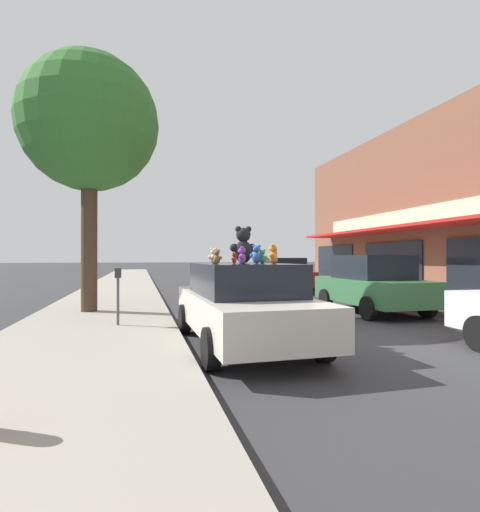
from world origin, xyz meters
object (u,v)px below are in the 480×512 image
object	(u,v)px
teddy_bear_orange	(273,254)
parked_car_far_right	(281,274)
plush_art_car	(243,303)
teddy_bear_giant	(243,245)
teddy_bear_pink	(275,257)
teddy_bear_brown	(217,257)
street_tree	(89,124)
teddy_bear_cream	(214,256)
teddy_bear_purple	(242,256)
teddy_bear_teal	(214,257)
parked_car_far_center	(372,284)
teddy_bear_red	(234,258)
teddy_bear_blue	(257,254)
teddy_bear_green	(262,256)
parking_meter	(118,289)

from	to	relation	value
teddy_bear_orange	parked_car_far_right	size ratio (longest dim) A/B	0.08
plush_art_car	teddy_bear_giant	size ratio (longest dim) A/B	6.45
plush_art_car	teddy_bear_pink	bearing A→B (deg)	-4.02
teddy_bear_brown	street_tree	distance (m)	6.72
teddy_bear_orange	parked_car_far_right	xyz separation A→B (m)	(4.35, 11.57, -0.87)
teddy_bear_cream	teddy_bear_purple	xyz separation A→B (m)	(0.32, -0.88, 0.00)
teddy_bear_teal	teddy_bear_pink	bearing A→B (deg)	121.28
plush_art_car	parked_car_far_center	world-z (taller)	parked_car_far_center
teddy_bear_teal	parked_car_far_right	size ratio (longest dim) A/B	0.05
teddy_bear_cream	teddy_bear_red	bearing A→B (deg)	-171.77
teddy_bear_blue	teddy_bear_brown	world-z (taller)	teddy_bear_blue
teddy_bear_giant	plush_art_car	bearing A→B (deg)	76.18
teddy_bear_blue	parked_car_far_right	distance (m)	12.29
teddy_bear_blue	teddy_bear_purple	distance (m)	1.07
teddy_bear_giant	parked_car_far_center	bearing A→B (deg)	-146.58
teddy_bear_purple	teddy_bear_green	bearing A→B (deg)	174.68
teddy_bear_giant	parking_meter	xyz separation A→B (m)	(-2.48, 1.60, -0.94)
teddy_bear_giant	teddy_bear_red	bearing A→B (deg)	52.73
street_tree	teddy_bear_green	bearing A→B (deg)	-48.18
teddy_bear_teal	street_tree	bearing A→B (deg)	-101.37
teddy_bear_purple	teddy_bear_cream	bearing A→B (deg)	-134.91
teddy_bear_blue	parking_meter	bearing A→B (deg)	-18.25
teddy_bear_cream	teddy_bear_brown	xyz separation A→B (m)	(0.00, -0.27, -0.02)
plush_art_car	parked_car_far_right	bearing A→B (deg)	65.55
teddy_bear_pink	parked_car_far_right	size ratio (longest dim) A/B	0.06
teddy_bear_pink	teddy_bear_purple	xyz separation A→B (m)	(-0.87, -0.85, 0.02)
teddy_bear_green	teddy_bear_red	bearing A→B (deg)	37.13
teddy_bear_pink	teddy_bear_green	bearing A→B (deg)	-125.63
teddy_bear_orange	teddy_bear_green	bearing A→B (deg)	-141.52
teddy_bear_cream	teddy_bear_purple	bearing A→B (deg)	106.83
teddy_bear_cream	street_tree	xyz separation A→B (m)	(-2.71, 4.61, 3.73)
teddy_bear_pink	parking_meter	xyz separation A→B (m)	(-2.99, 2.03, -0.71)
teddy_bear_pink	teddy_bear_cream	bearing A→B (deg)	-53.15
teddy_bear_cream	teddy_bear_brown	size ratio (longest dim) A/B	1.12
teddy_bear_teal	teddy_bear_pink	xyz separation A→B (m)	(1.12, -0.29, 0.01)
teddy_bear_pink	teddy_bear_purple	distance (m)	1.21
plush_art_car	parking_meter	bearing A→B (deg)	138.56
teddy_bear_orange	parked_car_far_right	bearing A→B (deg)	-166.76
teddy_bear_cream	teddy_bear_pink	xyz separation A→B (m)	(1.18, -0.02, -0.01)
parking_meter	teddy_bear_cream	bearing A→B (deg)	-48.04
teddy_bear_teal	parked_car_far_right	xyz separation A→B (m)	(5.39, 11.14, -0.81)
teddy_bear_orange	parking_meter	world-z (taller)	teddy_bear_orange
teddy_bear_purple	parked_car_far_center	distance (m)	6.73
teddy_bear_teal	teddy_bear_blue	size ratio (longest dim) A/B	0.69
teddy_bear_pink	parked_car_far_right	xyz separation A→B (m)	(4.27, 11.44, -0.82)
teddy_bear_cream	teddy_bear_red	xyz separation A→B (m)	(0.41, 0.08, -0.04)
plush_art_car	street_tree	distance (m)	7.29
parked_car_far_center	parked_car_far_right	bearing A→B (deg)	90.00
plush_art_car	teddy_bear_teal	xyz separation A→B (m)	(-0.50, 0.26, 0.86)
parking_meter	teddy_bear_giant	bearing A→B (deg)	-32.78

